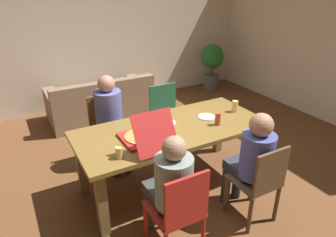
% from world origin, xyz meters
% --- Properties ---
extents(ground_plane, '(20.00, 20.00, 0.00)m').
position_xyz_m(ground_plane, '(0.00, 0.00, 0.00)').
color(ground_plane, brown).
extents(back_wall, '(6.64, 0.12, 2.97)m').
position_xyz_m(back_wall, '(0.00, 3.08, 1.49)').
color(back_wall, beige).
rests_on(back_wall, ground).
extents(side_wall_right, '(0.12, 5.23, 2.97)m').
position_xyz_m(side_wall_right, '(3.32, 0.92, 1.49)').
color(side_wall_right, beige).
rests_on(side_wall_right, ground).
extents(dining_table, '(2.17, 0.97, 0.78)m').
position_xyz_m(dining_table, '(0.00, 0.00, 0.67)').
color(dining_table, brown).
rests_on(dining_table, ground).
extents(chair_0, '(0.46, 0.43, 0.92)m').
position_xyz_m(chair_0, '(-0.46, 0.92, 0.50)').
color(chair_0, brown).
rests_on(chair_0, ground).
extents(person_0, '(0.34, 0.54, 1.23)m').
position_xyz_m(person_0, '(-0.46, 0.77, 0.72)').
color(person_0, '#3E2D3F').
rests_on(person_0, ground).
extents(chair_1, '(0.42, 0.42, 0.90)m').
position_xyz_m(chair_1, '(0.45, -0.95, 0.49)').
color(chair_1, brown).
rests_on(chair_1, ground).
extents(person_1, '(0.32, 0.52, 1.19)m').
position_xyz_m(person_1, '(0.45, -0.81, 0.70)').
color(person_1, '#30333F').
rests_on(person_1, ground).
extents(chair_2, '(0.43, 0.45, 0.93)m').
position_xyz_m(chair_2, '(-0.46, -0.93, 0.52)').
color(chair_2, '#B1231E').
rests_on(chair_2, ground).
extents(person_2, '(0.33, 0.55, 1.17)m').
position_xyz_m(person_2, '(-0.46, -0.77, 0.69)').
color(person_2, '#3C3E37').
rests_on(person_2, ground).
extents(chair_3, '(0.45, 0.43, 0.90)m').
position_xyz_m(chair_3, '(0.45, 0.95, 0.49)').
color(chair_3, '#2D643F').
rests_on(chair_3, ground).
extents(pizza_box_0, '(0.42, 0.62, 0.40)m').
position_xyz_m(pizza_box_0, '(-0.41, -0.13, 0.83)').
color(pizza_box_0, red).
rests_on(pizza_box_0, dining_table).
extents(plate_0, '(0.20, 0.20, 0.01)m').
position_xyz_m(plate_0, '(0.00, 0.13, 0.78)').
color(plate_0, white).
rests_on(plate_0, dining_table).
extents(plate_1, '(0.21, 0.21, 0.01)m').
position_xyz_m(plate_1, '(0.49, 0.04, 0.78)').
color(plate_1, white).
rests_on(plate_1, dining_table).
extents(drinking_glass_0, '(0.06, 0.06, 0.15)m').
position_xyz_m(drinking_glass_0, '(0.49, -0.19, 0.85)').
color(drinking_glass_0, '#B8472A').
rests_on(drinking_glass_0, dining_table).
extents(drinking_glass_1, '(0.07, 0.07, 0.14)m').
position_xyz_m(drinking_glass_1, '(0.90, 0.01, 0.85)').
color(drinking_glass_1, '#E5C560').
rests_on(drinking_glass_1, dining_table).
extents(drinking_glass_2, '(0.06, 0.06, 0.11)m').
position_xyz_m(drinking_glass_2, '(-0.19, -0.38, 0.83)').
color(drinking_glass_2, '#DDC763').
rests_on(drinking_glass_2, dining_table).
extents(drinking_glass_3, '(0.07, 0.07, 0.12)m').
position_xyz_m(drinking_glass_3, '(-0.75, -0.31, 0.84)').
color(drinking_glass_3, '#E4C264').
rests_on(drinking_glass_3, dining_table).
extents(couch, '(1.74, 0.90, 0.78)m').
position_xyz_m(couch, '(-0.15, 2.29, 0.27)').
color(couch, '#896C52').
rests_on(couch, ground).
extents(potted_plant, '(0.48, 0.48, 1.00)m').
position_xyz_m(potted_plant, '(2.52, 2.63, 0.60)').
color(potted_plant, '#515754').
rests_on(potted_plant, ground).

